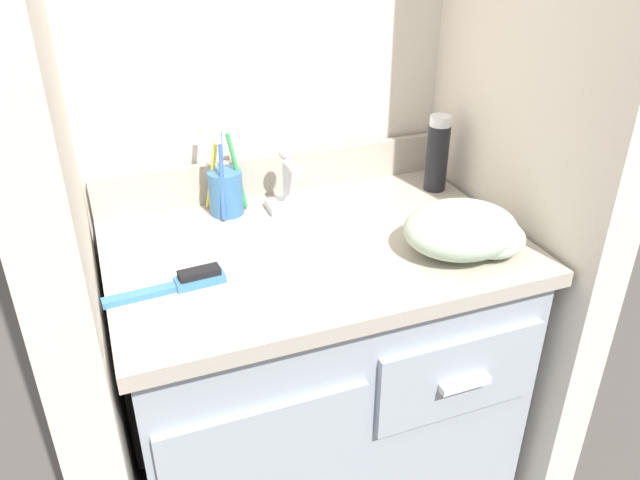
{
  "coord_description": "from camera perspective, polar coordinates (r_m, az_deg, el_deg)",
  "views": [
    {
      "loc": [
        -0.36,
        -0.97,
        1.33
      ],
      "look_at": [
        0.0,
        -0.03,
        0.77
      ],
      "focal_mm": 35.0,
      "sensor_mm": 36.0,
      "label": 1
    }
  ],
  "objects": [
    {
      "name": "wall_right",
      "position": [
        1.28,
        19.1,
        17.09
      ],
      "size": [
        0.08,
        0.6,
        2.2
      ],
      "primitive_type": "cube",
      "color": "beige",
      "rests_on": "ground_plane"
    },
    {
      "name": "sink_faucet",
      "position": [
        1.3,
        -2.9,
        4.74
      ],
      "size": [
        0.09,
        0.09,
        0.14
      ],
      "color": "silver",
      "rests_on": "vanity"
    },
    {
      "name": "vanity",
      "position": [
        1.4,
        -0.4,
        -13.36
      ],
      "size": [
        0.78,
        0.54,
        0.75
      ],
      "color": "#9EA8B2",
      "rests_on": "ground_plane"
    },
    {
      "name": "hand_towel",
      "position": [
        1.18,
        13.31,
        0.83
      ],
      "size": [
        0.22,
        0.19,
        0.09
      ],
      "color": "#A8BCA3",
      "rests_on": "vanity"
    },
    {
      "name": "shaving_cream_can",
      "position": [
        1.41,
        10.68,
        7.77
      ],
      "size": [
        0.05,
        0.05,
        0.17
      ],
      "color": "black",
      "rests_on": "vanity"
    },
    {
      "name": "toothbrush_cup",
      "position": [
        1.3,
        -8.63,
        4.62
      ],
      "size": [
        0.09,
        0.1,
        0.2
      ],
      "color": "teal",
      "rests_on": "vanity"
    },
    {
      "name": "hairbrush",
      "position": [
        1.08,
        -12.48,
        -3.82
      ],
      "size": [
        0.21,
        0.04,
        0.03
      ],
      "rotation": [
        0.0,
        0.0,
        0.07
      ],
      "color": "teal",
      "rests_on": "vanity"
    },
    {
      "name": "backsplash",
      "position": [
        1.39,
        -4.15,
        6.06
      ],
      "size": [
        0.78,
        0.02,
        0.09
      ],
      "color": "#B2A899",
      "rests_on": "vanity"
    },
    {
      "name": "wall_back",
      "position": [
        1.36,
        -5.41,
        19.01
      ],
      "size": [
        0.96,
        0.08,
        2.2
      ],
      "primitive_type": "cube",
      "color": "beige",
      "rests_on": "ground_plane"
    },
    {
      "name": "wall_left",
      "position": [
        1.0,
        -25.43,
        12.99
      ],
      "size": [
        0.08,
        0.6,
        2.2
      ],
      "primitive_type": "cube",
      "color": "beige",
      "rests_on": "ground_plane"
    }
  ]
}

